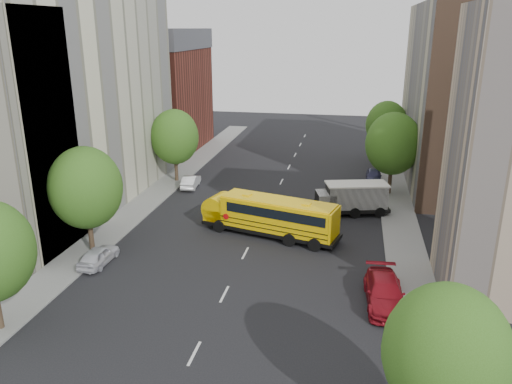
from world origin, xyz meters
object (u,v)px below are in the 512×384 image
(school_bus, at_px, (269,214))
(street_tree_4, at_px, (393,144))
(parked_car_4, at_px, (374,176))
(street_tree_3, at_px, (446,354))
(safari_truck, at_px, (351,198))
(parked_car_3, at_px, (385,292))
(street_tree_1, at_px, (86,188))
(parked_car_1, at_px, (191,181))
(street_tree_5, at_px, (387,125))
(street_tree_2, at_px, (175,137))
(parked_car_0, at_px, (98,255))

(school_bus, bearing_deg, street_tree_4, 66.39)
(school_bus, height_order, parked_car_4, school_bus)
(street_tree_3, xyz_separation_m, street_tree_4, (0.00, 32.00, 0.62))
(safari_truck, height_order, parked_car_4, safari_truck)
(parked_car_4, bearing_deg, school_bus, -117.23)
(parked_car_3, bearing_deg, street_tree_1, 167.15)
(street_tree_1, xyz_separation_m, parked_car_1, (2.15, 16.28, -4.31))
(parked_car_3, bearing_deg, street_tree_3, -86.42)
(street_tree_4, bearing_deg, street_tree_5, 90.00)
(street_tree_2, relative_size, parked_car_3, 1.43)
(school_bus, xyz_separation_m, parked_car_0, (-10.70, -7.34, -1.10))
(street_tree_1, relative_size, street_tree_3, 1.11)
(street_tree_2, distance_m, parked_car_0, 20.17)
(street_tree_1, xyz_separation_m, street_tree_4, (22.00, 18.00, 0.12))
(school_bus, distance_m, parked_car_0, 13.02)
(street_tree_2, distance_m, school_bus, 17.55)
(street_tree_3, bearing_deg, safari_truck, 98.04)
(street_tree_3, bearing_deg, street_tree_5, 90.00)
(street_tree_5, bearing_deg, street_tree_1, -126.25)
(street_tree_3, relative_size, school_bus, 0.63)
(school_bus, height_order, safari_truck, school_bus)
(street_tree_4, xyz_separation_m, school_bus, (-9.90, -12.34, -3.32))
(street_tree_3, distance_m, parked_car_0, 24.30)
(street_tree_1, distance_m, parked_car_1, 16.98)
(street_tree_5, bearing_deg, parked_car_1, -145.35)
(parked_car_3, bearing_deg, parked_car_4, 86.15)
(safari_truck, distance_m, parked_car_0, 21.60)
(street_tree_4, bearing_deg, street_tree_2, 180.00)
(parked_car_1, bearing_deg, street_tree_1, 76.85)
(street_tree_4, bearing_deg, street_tree_3, -90.00)
(parked_car_1, xyz_separation_m, parked_car_4, (18.45, 5.52, 0.05))
(parked_car_0, bearing_deg, street_tree_5, -121.56)
(street_tree_2, xyz_separation_m, parked_car_1, (2.15, -1.72, -4.19))
(street_tree_1, relative_size, street_tree_5, 1.05)
(street_tree_2, relative_size, safari_truck, 1.11)
(safari_truck, distance_m, parked_car_3, 15.10)
(street_tree_3, bearing_deg, parked_car_0, 149.12)
(street_tree_5, relative_size, safari_truck, 1.08)
(parked_car_0, relative_size, parked_car_1, 0.99)
(street_tree_4, bearing_deg, parked_car_1, -175.05)
(street_tree_1, bearing_deg, safari_truck, 32.39)
(parked_car_1, bearing_deg, safari_truck, 158.46)
(parked_car_4, bearing_deg, street_tree_4, -69.21)
(street_tree_1, height_order, parked_car_1, street_tree_1)
(street_tree_5, bearing_deg, street_tree_3, -90.00)
(street_tree_3, relative_size, parked_car_4, 1.77)
(school_bus, relative_size, parked_car_1, 2.94)
(parked_car_0, xyz_separation_m, parked_car_3, (19.20, -1.58, 0.13))
(street_tree_4, relative_size, parked_car_3, 1.50)
(street_tree_1, bearing_deg, parked_car_1, 82.48)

